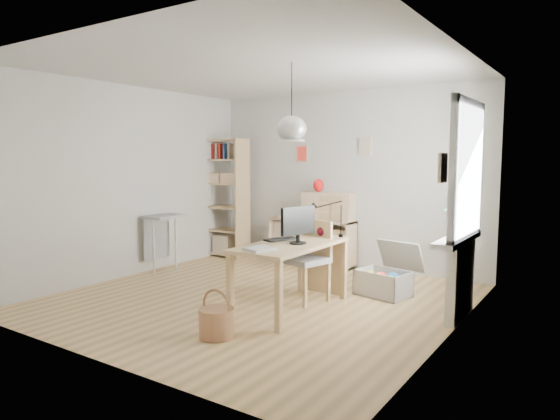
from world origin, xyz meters
The scene contains 20 objects.
ground centered at (0.00, 0.00, 0.00)m, with size 4.50×4.50×0.00m, color tan.
room_shell centered at (0.55, -0.15, 2.00)m, with size 4.50×4.50×4.50m.
window_unit centered at (2.23, 0.60, 1.55)m, with size 0.07×1.16×1.46m.
radiator centered at (2.19, 0.60, 0.40)m, with size 0.10×0.80×0.80m, color white.
windowsill centered at (2.14, 0.60, 0.83)m, with size 0.22×1.20×0.06m, color silver.
desk centered at (0.55, -0.15, 0.66)m, with size 0.70×1.50×0.75m.
cube_shelf centered at (-0.47, 2.08, 0.30)m, with size 1.40×0.38×0.72m.
tall_bookshelf centered at (-2.04, 1.80, 1.09)m, with size 0.80×0.38×2.00m.
side_table centered at (-2.04, 0.35, 0.67)m, with size 0.40×0.55×0.85m.
chair centered at (0.53, 0.26, 0.54)m, with size 0.56×0.56×0.95m.
wicker_basket centered at (0.43, -1.28, 0.15)m, with size 0.34×0.34×0.47m.
storage_chest centered at (1.22, 0.99, 0.21)m, with size 0.74×0.80×0.65m.
monitor centered at (0.64, -0.16, 0.98)m, with size 0.19×0.46×0.41m.
keyboard centered at (0.35, -0.05, 0.76)m, with size 0.15×0.40×0.02m, color black.
task_lamp centered at (0.64, 0.47, 1.02)m, with size 0.38×0.14×0.40m.
yarn_ball centered at (0.64, 0.41, 0.82)m, with size 0.13×0.13×0.13m, color #4C0A14.
paper_tray centered at (0.52, -0.69, 0.76)m, with size 0.23×0.29×0.03m, color silver.
drawer_chest centered at (-0.16, 2.04, 0.94)m, with size 0.77×0.35×0.44m, color beige.
red_vase centered at (-0.34, 2.04, 1.26)m, with size 0.17×0.17×0.20m, color #A70D0F.
potted_plant centered at (2.12, 0.73, 1.04)m, with size 0.32×0.28×0.36m, color #296726.
Camera 1 is at (3.46, -4.74, 1.69)m, focal length 32.00 mm.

